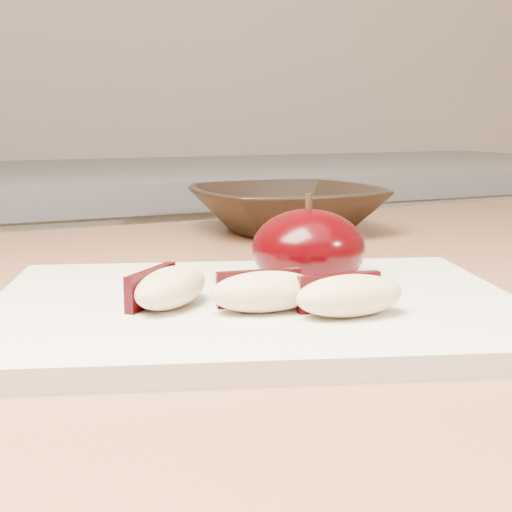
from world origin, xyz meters
name	(u,v)px	position (x,y,z in m)	size (l,w,h in m)	color
back_cabinet	(0,460)	(0.00, 1.20, 0.47)	(2.40, 0.62, 0.94)	silver
cutting_board	(256,308)	(0.09, 0.41, 0.91)	(0.31, 0.23, 0.01)	silver
apple_half	(308,249)	(0.14, 0.45, 0.93)	(0.09, 0.09, 0.06)	black
apple_wedge_a	(169,287)	(0.04, 0.41, 0.92)	(0.07, 0.06, 0.02)	#CFB383
apple_wedge_b	(264,291)	(0.08, 0.38, 0.92)	(0.07, 0.04, 0.02)	#CFB383
apple_wedge_c	(349,295)	(0.12, 0.36, 0.92)	(0.06, 0.04, 0.02)	#CFB383
bowl	(286,209)	(0.26, 0.70, 0.92)	(0.19, 0.19, 0.05)	black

